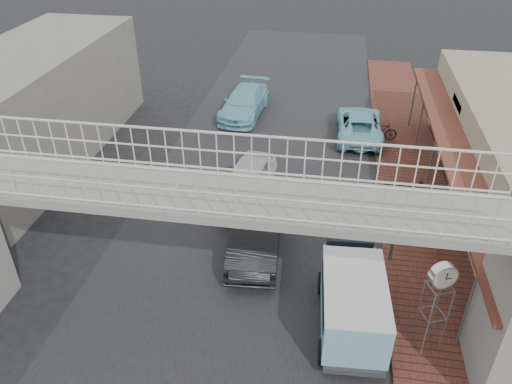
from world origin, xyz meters
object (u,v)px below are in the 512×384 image
(motorcycle_near, at_px, (391,216))
(angkot_curb, at_px, (359,124))
(dark_sedan, at_px, (256,229))
(angkot_van, at_px, (353,298))
(motorcycle_far, at_px, (381,131))
(white_hatchback, at_px, (247,183))
(arrow_sign, at_px, (426,200))
(angkot_far, at_px, (245,102))
(street_clock, at_px, (442,279))

(motorcycle_near, bearing_deg, angkot_curb, 9.20)
(dark_sedan, xyz_separation_m, angkot_van, (3.41, -3.36, 0.44))
(motorcycle_far, bearing_deg, motorcycle_near, 175.41)
(white_hatchback, height_order, angkot_curb, white_hatchback)
(angkot_curb, height_order, arrow_sign, arrow_sign)
(dark_sedan, relative_size, arrow_sign, 1.52)
(angkot_far, relative_size, motorcycle_near, 2.88)
(angkot_curb, bearing_deg, dark_sedan, 67.56)
(motorcycle_near, distance_m, street_clock, 6.16)
(street_clock, bearing_deg, motorcycle_near, 74.75)
(angkot_van, height_order, street_clock, street_clock)
(angkot_far, relative_size, motorcycle_far, 3.21)
(angkot_curb, height_order, angkot_van, angkot_van)
(street_clock, height_order, arrow_sign, arrow_sign)
(angkot_far, bearing_deg, motorcycle_near, -47.58)
(arrow_sign, bearing_deg, angkot_van, -125.94)
(white_hatchback, distance_m, motorcycle_near, 5.92)
(angkot_van, bearing_deg, street_clock, -13.48)
(angkot_van, height_order, motorcycle_near, angkot_van)
(angkot_far, bearing_deg, angkot_van, -63.56)
(motorcycle_far, bearing_deg, white_hatchback, 132.79)
(dark_sedan, bearing_deg, motorcycle_far, 58.32)
(angkot_curb, bearing_deg, white_hatchback, 53.63)
(angkot_far, distance_m, arrow_sign, 14.43)
(white_hatchback, bearing_deg, angkot_curb, 61.52)
(white_hatchback, height_order, angkot_far, white_hatchback)
(angkot_curb, xyz_separation_m, arrow_sign, (1.80, -9.97, 2.05))
(white_hatchback, height_order, angkot_van, angkot_van)
(white_hatchback, relative_size, motorcycle_far, 2.84)
(motorcycle_far, bearing_deg, angkot_curb, 63.23)
(arrow_sign, bearing_deg, motorcycle_near, 106.31)
(angkot_far, xyz_separation_m, motorcycle_near, (7.47, -9.69, -0.17))
(dark_sedan, xyz_separation_m, motorcycle_far, (4.90, 9.50, -0.24))
(motorcycle_near, height_order, street_clock, street_clock)
(angkot_far, xyz_separation_m, street_clock, (8.14, -15.45, 1.90))
(angkot_far, bearing_deg, angkot_curb, -10.61)
(dark_sedan, height_order, angkot_curb, dark_sedan)
(motorcycle_near, xyz_separation_m, arrow_sign, (0.70, -2.04, 2.16))
(angkot_curb, xyz_separation_m, street_clock, (1.77, -13.70, 1.96))
(angkot_van, xyz_separation_m, motorcycle_far, (1.50, 12.86, -0.68))
(motorcycle_far, distance_m, street_clock, 13.42)
(angkot_curb, bearing_deg, motorcycle_far, 156.30)
(dark_sedan, bearing_deg, arrow_sign, -4.63)
(angkot_van, height_order, arrow_sign, arrow_sign)
(white_hatchback, distance_m, angkot_far, 8.67)
(motorcycle_near, relative_size, street_clock, 0.58)
(angkot_van, xyz_separation_m, motorcycle_near, (1.50, 5.37, -0.69))
(white_hatchback, xyz_separation_m, angkot_far, (-1.67, 8.51, -0.03))
(angkot_van, relative_size, motorcycle_near, 2.35)
(angkot_curb, bearing_deg, angkot_far, -16.95)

